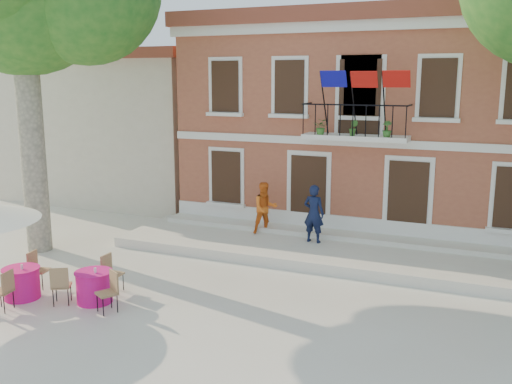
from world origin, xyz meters
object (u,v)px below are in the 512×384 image
(pedestrian_navy, at_px, (314,214))
(cafe_table_1, at_px, (94,285))
(pedestrian_orange, at_px, (265,208))
(cafe_table_2, at_px, (22,282))

(pedestrian_navy, distance_m, cafe_table_1, 7.02)
(pedestrian_navy, relative_size, cafe_table_1, 0.96)
(pedestrian_orange, bearing_deg, cafe_table_1, -144.49)
(pedestrian_orange, height_order, cafe_table_1, pedestrian_orange)
(cafe_table_1, bearing_deg, pedestrian_orange, 73.64)
(pedestrian_navy, relative_size, pedestrian_orange, 1.07)
(pedestrian_orange, xyz_separation_m, cafe_table_1, (-1.86, -6.32, -0.71))
(cafe_table_1, bearing_deg, pedestrian_navy, 58.81)
(cafe_table_2, bearing_deg, pedestrian_navy, 50.07)
(cafe_table_1, xyz_separation_m, cafe_table_2, (-1.79, -0.48, -0.01))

